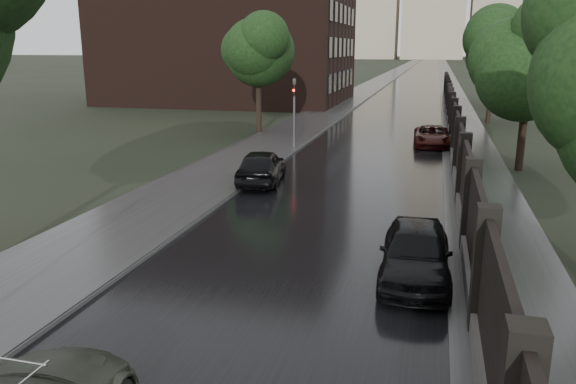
{
  "coord_description": "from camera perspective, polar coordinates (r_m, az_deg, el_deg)",
  "views": [
    {
      "loc": [
        3.44,
        -6.13,
        5.67
      ],
      "look_at": [
        -0.64,
        9.54,
        1.5
      ],
      "focal_mm": 35.0,
      "sensor_mm": 36.0,
      "label": 1
    }
  ],
  "objects": [
    {
      "name": "fence_right",
      "position": [
        38.45,
        16.34,
        6.9
      ],
      "size": [
        0.45,
        75.72,
        2.7
      ],
      "color": "#383533",
      "rests_on": "ground"
    },
    {
      "name": "car_right_far",
      "position": [
        34.35,
        14.44,
        5.52
      ],
      "size": [
        2.28,
        4.53,
        1.23
      ],
      "primitive_type": "imported",
      "rotation": [
        0.0,
        0.0,
        0.06
      ],
      "color": "black",
      "rests_on": "ground"
    },
    {
      "name": "verge_right",
      "position": [
        196.23,
        15.56,
        12.28
      ],
      "size": [
        3.0,
        420.0,
        0.08
      ],
      "primitive_type": "cube",
      "color": "#2D2D2D",
      "rests_on": "ground"
    },
    {
      "name": "car_right_near",
      "position": [
        14.44,
        12.84,
        -5.97
      ],
      "size": [
        1.8,
        4.3,
        1.45
      ],
      "primitive_type": "imported",
      "rotation": [
        0.0,
        0.0,
        0.02
      ],
      "color": "black",
      "rests_on": "ground"
    },
    {
      "name": "tree_right_b",
      "position": [
        28.43,
        23.32,
        11.84
      ],
      "size": [
        4.08,
        4.08,
        7.01
      ],
      "color": "black",
      "rests_on": "ground"
    },
    {
      "name": "sidewalk_left",
      "position": [
        196.44,
        12.13,
        12.5
      ],
      "size": [
        4.0,
        420.0,
        0.16
      ],
      "primitive_type": "cube",
      "color": "#2D2D2D",
      "rests_on": "ground"
    },
    {
      "name": "tree_right_c",
      "position": [
        46.32,
        20.14,
        12.69
      ],
      "size": [
        4.08,
        4.08,
        7.01
      ],
      "color": "black",
      "rests_on": "ground"
    },
    {
      "name": "hatchback_left",
      "position": [
        24.11,
        -2.71,
        2.62
      ],
      "size": [
        2.31,
        4.54,
        1.48
      ],
      "primitive_type": "imported",
      "rotation": [
        0.0,
        0.0,
        3.28
      ],
      "color": "black",
      "rests_on": "ground"
    },
    {
      "name": "traffic_light",
      "position": [
        32.24,
        0.64,
        8.61
      ],
      "size": [
        0.16,
        0.32,
        4.0
      ],
      "color": "#59595E",
      "rests_on": "ground"
    },
    {
      "name": "road",
      "position": [
        196.25,
        13.92,
        12.38
      ],
      "size": [
        8.0,
        420.0,
        0.02
      ],
      "primitive_type": "cube",
      "color": "black",
      "rests_on": "ground"
    },
    {
      "name": "tree_left_far",
      "position": [
        37.91,
        -3.06,
        13.77
      ],
      "size": [
        4.25,
        4.25,
        7.39
      ],
      "color": "black",
      "rests_on": "ground"
    },
    {
      "name": "brick_building",
      "position": [
        62.11,
        -5.93,
        18.36
      ],
      "size": [
        24.0,
        18.0,
        20.0
      ],
      "primitive_type": "cube",
      "color": "black",
      "rests_on": "ground"
    }
  ]
}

